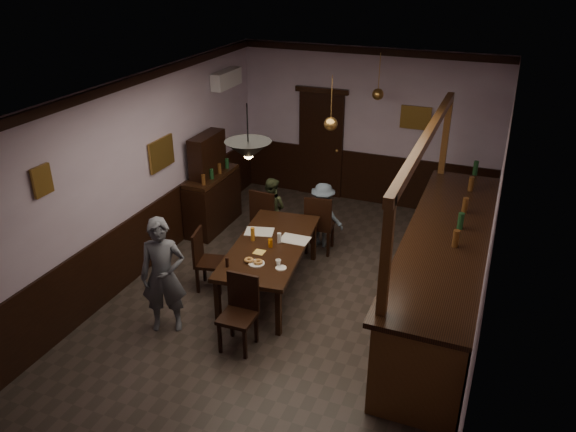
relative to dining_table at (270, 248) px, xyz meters
The scene contains 31 objects.
room 0.97m from the dining_table, 36.95° to the right, with size 5.01×8.01×3.01m.
dining_table is the anchor object (origin of this frame).
chair_far_left 1.35m from the dining_table, 116.85° to the left, with size 0.47×0.47×1.04m.
chair_far_right 1.35m from the dining_table, 77.10° to the left, with size 0.50×0.50×1.03m.
chair_near 1.33m from the dining_table, 82.97° to the right, with size 0.43×0.43×0.98m.
chair_side 0.97m from the dining_table, 160.70° to the right, with size 0.48×0.48×0.93m.
person_standing 1.64m from the dining_table, 123.34° to the right, with size 0.58×0.38×1.60m, color #53565F.
person_seated_left 1.62m from the dining_table, 112.88° to the left, with size 0.55×0.43×1.13m, color #3F482B.
person_seated_right 1.62m from the dining_table, 80.51° to the left, with size 0.72×0.42×1.12m, color slate.
newspaper_left 0.43m from the dining_table, 135.24° to the left, with size 0.42×0.30×0.01m, color silver.
newspaper_right 0.39m from the dining_table, 44.24° to the left, with size 0.42×0.30×0.01m, color silver.
napkin 0.28m from the dining_table, 100.15° to the right, with size 0.15×0.15×0.00m, color #F1C658.
saucer 0.69m from the dining_table, 53.94° to the right, with size 0.15×0.15×0.01m, color white.
coffee_cup 0.61m from the dining_table, 55.65° to the right, with size 0.08×0.08×0.07m, color white.
pastry_plate 0.58m from the dining_table, 84.85° to the right, with size 0.22×0.22×0.01m, color white.
pastry_ring_a 0.58m from the dining_table, 96.28° to the right, with size 0.13×0.13×0.04m, color #C68C47.
pastry_ring_b 0.58m from the dining_table, 82.44° to the right, with size 0.13×0.13×0.04m, color #C68C47.
soda_can 0.14m from the dining_table, 59.95° to the right, with size 0.07×0.07×0.12m, color orange.
beer_glass 0.33m from the dining_table, behind, with size 0.06×0.06×0.20m, color #BF721E.
water_glass 0.20m from the dining_table, 45.65° to the left, with size 0.06×0.06×0.15m, color silver.
pepper_mill 0.84m from the dining_table, 109.59° to the right, with size 0.04×0.04×0.14m, color black.
sideboard 2.35m from the dining_table, 139.73° to the left, with size 0.47×1.31×1.73m.
bar_counter 2.44m from the dining_table, ahead, with size 1.06×4.58×2.56m.
door_back 3.68m from the dining_table, 97.51° to the left, with size 0.90×0.06×2.10m, color black.
ac_unit 3.69m from the dining_table, 127.17° to the left, with size 0.20×0.85×0.30m.
picture_left_small 3.16m from the dining_table, 136.77° to the right, with size 0.04×0.28×0.36m.
picture_left_large 2.33m from the dining_table, 166.67° to the left, with size 0.04×0.62×0.48m.
picture_back 4.03m from the dining_table, 70.07° to the left, with size 0.55×0.04×0.42m.
pendant_iron 1.93m from the dining_table, 83.30° to the right, with size 0.56×0.56×0.67m.
pendant_brass_mid 2.00m from the dining_table, 63.71° to the left, with size 0.20×0.20×0.81m.
pendant_brass_far 3.55m from the dining_table, 76.83° to the left, with size 0.20×0.20×0.81m.
Camera 1 is at (2.46, -6.15, 4.61)m, focal length 35.00 mm.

